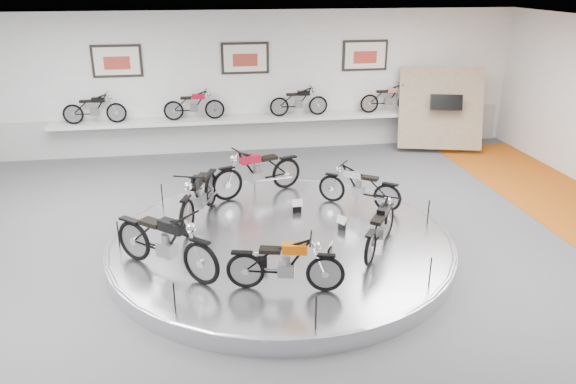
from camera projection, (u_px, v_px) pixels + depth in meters
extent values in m
plane|color=#515153|center=(284.00, 259.00, 10.36)|extent=(16.00, 16.00, 0.00)
plane|color=white|center=(283.00, 35.00, 8.91)|extent=(16.00, 16.00, 0.00)
plane|color=white|center=(246.00, 83.00, 16.08)|extent=(16.00, 0.00, 16.00)
cube|color=#BCBCBA|center=(247.00, 132.00, 16.58)|extent=(15.68, 0.04, 1.10)
cylinder|color=silver|center=(281.00, 244.00, 10.59)|extent=(6.40, 6.40, 0.30)
torus|color=#B2B2BA|center=(281.00, 238.00, 10.54)|extent=(6.40, 6.40, 0.10)
cube|color=silver|center=(248.00, 119.00, 16.16)|extent=(11.00, 0.55, 0.10)
cube|color=#ECE8CA|center=(117.00, 61.00, 15.26)|extent=(1.35, 0.06, 0.88)
cube|color=#ECE8CA|center=(245.00, 58.00, 15.79)|extent=(1.35, 0.06, 0.88)
cube|color=#ECE8CA|center=(365.00, 55.00, 16.32)|extent=(1.35, 0.06, 0.88)
cube|color=tan|center=(440.00, 108.00, 16.37)|extent=(2.56, 1.52, 2.30)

